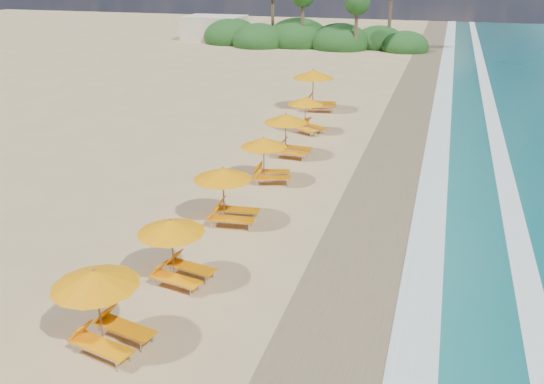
% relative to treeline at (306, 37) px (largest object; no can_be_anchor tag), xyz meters
% --- Properties ---
extents(ground, '(160.00, 160.00, 0.00)m').
position_rel_treeline_xyz_m(ground, '(9.94, -45.51, -1.00)').
color(ground, tan).
rests_on(ground, ground).
extents(wet_sand, '(4.00, 160.00, 0.01)m').
position_rel_treeline_xyz_m(wet_sand, '(13.94, -45.51, -0.99)').
color(wet_sand, olive).
rests_on(wet_sand, ground).
extents(surf_foam, '(4.00, 160.00, 0.01)m').
position_rel_treeline_xyz_m(surf_foam, '(16.64, -45.51, -0.97)').
color(surf_foam, white).
rests_on(surf_foam, ground).
extents(station_2, '(2.61, 2.51, 2.15)m').
position_rel_treeline_xyz_m(station_2, '(8.14, -53.58, 0.21)').
color(station_2, olive).
rests_on(station_2, ground).
extents(station_3, '(2.42, 2.31, 2.03)m').
position_rel_treeline_xyz_m(station_3, '(8.47, -50.25, 0.14)').
color(station_3, olive).
rests_on(station_3, ground).
extents(station_4, '(2.50, 2.36, 2.17)m').
position_rel_treeline_xyz_m(station_4, '(8.42, -45.97, 0.22)').
color(station_4, olive).
rests_on(station_4, ground).
extents(station_5, '(2.55, 2.49, 2.03)m').
position_rel_treeline_xyz_m(station_5, '(8.53, -41.58, 0.14)').
color(station_5, olive).
rests_on(station_5, ground).
extents(station_6, '(2.38, 2.21, 2.16)m').
position_rel_treeline_xyz_m(station_6, '(8.49, -37.98, 0.22)').
color(station_6, olive).
rests_on(station_6, ground).
extents(station_7, '(2.70, 2.70, 2.01)m').
position_rel_treeline_xyz_m(station_7, '(8.35, -33.68, 0.13)').
color(station_7, olive).
rests_on(station_7, ground).
extents(station_8, '(3.10, 2.93, 2.65)m').
position_rel_treeline_xyz_m(station_8, '(7.68, -28.58, 0.49)').
color(station_8, olive).
rests_on(station_8, ground).
extents(treeline, '(25.80, 8.80, 9.74)m').
position_rel_treeline_xyz_m(treeline, '(0.00, 0.00, 0.00)').
color(treeline, '#163D14').
rests_on(treeline, ground).
extents(beach_building, '(7.00, 5.00, 2.80)m').
position_rel_treeline_xyz_m(beach_building, '(-12.06, 2.49, 0.40)').
color(beach_building, beige).
rests_on(beach_building, ground).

